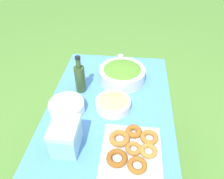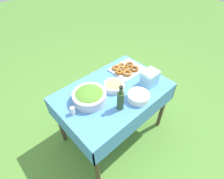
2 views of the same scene
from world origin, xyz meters
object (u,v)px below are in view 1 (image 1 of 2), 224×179
at_px(donut_platter, 132,150).
at_px(cooler_box, 66,136).
at_px(pasta_bowl, 113,103).
at_px(salad_bowl, 122,73).
at_px(olive_oil_bottle, 80,78).
at_px(plate_stack, 67,107).

xyz_separation_m(donut_platter, cooler_box, (0.00, -0.35, 0.07)).
distance_m(pasta_bowl, donut_platter, 0.36).
bearing_deg(pasta_bowl, salad_bowl, 173.48).
relative_size(donut_platter, olive_oil_bottle, 1.34).
distance_m(donut_platter, plate_stack, 0.50).
distance_m(pasta_bowl, olive_oil_bottle, 0.30).
height_order(pasta_bowl, donut_platter, pasta_bowl).
bearing_deg(cooler_box, plate_stack, -164.62).
distance_m(plate_stack, olive_oil_bottle, 0.23).
bearing_deg(pasta_bowl, olive_oil_bottle, -121.86).
bearing_deg(cooler_box, salad_bowl, 158.53).
bearing_deg(donut_platter, pasta_bowl, -157.65).
bearing_deg(olive_oil_bottle, plate_stack, -11.08).
bearing_deg(salad_bowl, pasta_bowl, -6.52).
xyz_separation_m(pasta_bowl, olive_oil_bottle, (-0.15, -0.25, 0.07)).
bearing_deg(donut_platter, olive_oil_bottle, -141.58).
distance_m(salad_bowl, pasta_bowl, 0.31).
height_order(plate_stack, cooler_box, cooler_box).
bearing_deg(pasta_bowl, cooler_box, -33.15).
relative_size(pasta_bowl, cooler_box, 1.30).
xyz_separation_m(salad_bowl, pasta_bowl, (0.31, -0.04, -0.02)).
height_order(donut_platter, plate_stack, plate_stack).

